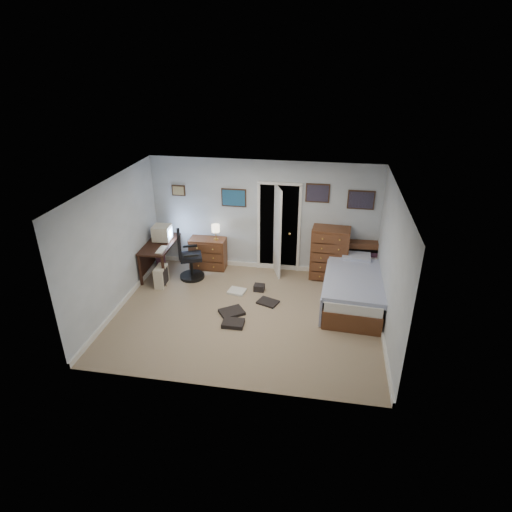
{
  "coord_description": "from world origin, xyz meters",
  "views": [
    {
      "loc": [
        1.33,
        -6.74,
        4.54
      ],
      "look_at": [
        0.13,
        0.3,
        1.1
      ],
      "focal_mm": 30.0,
      "sensor_mm": 36.0,
      "label": 1
    }
  ],
  "objects_px": {
    "office_chair": "(188,260)",
    "tall_dresser": "(330,253)",
    "low_dresser": "(208,253)",
    "computer_desk": "(156,250)",
    "bed": "(353,288)"
  },
  "relations": [
    {
      "from": "office_chair",
      "to": "low_dresser",
      "type": "relative_size",
      "value": 1.38
    },
    {
      "from": "computer_desk",
      "to": "low_dresser",
      "type": "distance_m",
      "value": 1.16
    },
    {
      "from": "office_chair",
      "to": "low_dresser",
      "type": "bearing_deg",
      "value": 42.12
    },
    {
      "from": "computer_desk",
      "to": "low_dresser",
      "type": "height_order",
      "value": "computer_desk"
    },
    {
      "from": "office_chair",
      "to": "tall_dresser",
      "type": "bearing_deg",
      "value": -10.37
    },
    {
      "from": "computer_desk",
      "to": "tall_dresser",
      "type": "bearing_deg",
      "value": 4.02
    },
    {
      "from": "low_dresser",
      "to": "tall_dresser",
      "type": "bearing_deg",
      "value": -1.31
    },
    {
      "from": "low_dresser",
      "to": "tall_dresser",
      "type": "distance_m",
      "value": 2.74
    },
    {
      "from": "computer_desk",
      "to": "office_chair",
      "type": "distance_m",
      "value": 0.78
    },
    {
      "from": "office_chair",
      "to": "bed",
      "type": "distance_m",
      "value": 3.54
    },
    {
      "from": "office_chair",
      "to": "tall_dresser",
      "type": "distance_m",
      "value": 3.07
    },
    {
      "from": "low_dresser",
      "to": "bed",
      "type": "relative_size",
      "value": 0.37
    },
    {
      "from": "low_dresser",
      "to": "tall_dresser",
      "type": "xyz_separation_m",
      "value": [
        2.73,
        -0.02,
        0.23
      ]
    },
    {
      "from": "tall_dresser",
      "to": "bed",
      "type": "relative_size",
      "value": 0.54
    },
    {
      "from": "low_dresser",
      "to": "tall_dresser",
      "type": "height_order",
      "value": "tall_dresser"
    }
  ]
}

